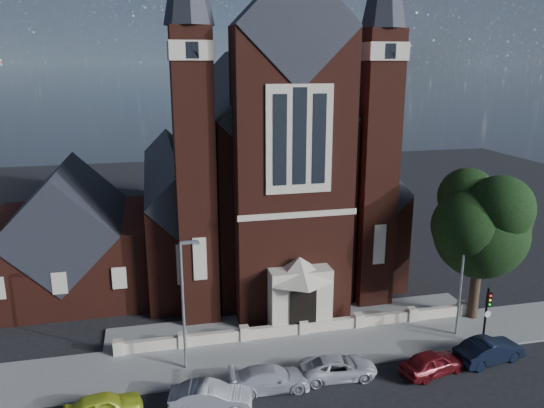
{
  "coord_description": "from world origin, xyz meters",
  "views": [
    {
      "loc": [
        -9.31,
        -24.53,
        17.79
      ],
      "look_at": [
        -0.86,
        12.0,
        7.74
      ],
      "focal_mm": 35.0,
      "sensor_mm": 36.0,
      "label": 1
    }
  ],
  "objects": [
    {
      "name": "car_dark_red",
      "position": [
        6.14,
        0.3,
        0.7
      ],
      "size": [
        4.41,
        2.59,
        1.41
      ],
      "primitive_type": "imported",
      "rotation": [
        0.0,
        0.0,
        1.81
      ],
      "color": "maroon",
      "rests_on": "ground"
    },
    {
      "name": "ground",
      "position": [
        0.0,
        15.0,
        0.0
      ],
      "size": [
        120.0,
        120.0,
        0.0
      ],
      "primitive_type": "plane",
      "color": "black",
      "rests_on": "ground"
    },
    {
      "name": "pavement_strip",
      "position": [
        0.0,
        4.5,
        0.0
      ],
      "size": [
        60.0,
        5.0,
        0.12
      ],
      "primitive_type": "cube",
      "color": "slate",
      "rests_on": "ground"
    },
    {
      "name": "street_lamp_left",
      "position": [
        -7.91,
        4.0,
        4.6
      ],
      "size": [
        1.16,
        0.22,
        8.09
      ],
      "color": "gray",
      "rests_on": "ground"
    },
    {
      "name": "car_white_suv",
      "position": [
        0.62,
        1.21,
        0.63
      ],
      "size": [
        4.62,
        2.33,
        1.25
      ],
      "primitive_type": "imported",
      "rotation": [
        0.0,
        0.0,
        1.51
      ],
      "color": "silver",
      "rests_on": "ground"
    },
    {
      "name": "car_lime_van",
      "position": [
        -12.44,
        0.44,
        0.67
      ],
      "size": [
        4.17,
        2.26,
        1.35
      ],
      "primitive_type": "imported",
      "rotation": [
        0.0,
        0.0,
        1.75
      ],
      "color": "#BECF29",
      "rests_on": "ground"
    },
    {
      "name": "street_tree",
      "position": [
        12.6,
        5.71,
        6.96
      ],
      "size": [
        6.4,
        6.6,
        10.7
      ],
      "color": "black",
      "rests_on": "ground"
    },
    {
      "name": "forecourt_wall",
      "position": [
        0.0,
        6.5,
        0.0
      ],
      "size": [
        24.0,
        0.4,
        0.9
      ],
      "primitive_type": "cube",
      "color": "#B5A58F",
      "rests_on": "ground"
    },
    {
      "name": "car_silver_b",
      "position": [
        -3.52,
        0.93,
        0.66
      ],
      "size": [
        4.67,
        2.08,
        1.33
      ],
      "primitive_type": "imported",
      "rotation": [
        0.0,
        0.0,
        1.52
      ],
      "color": "#B5B7BE",
      "rests_on": "ground"
    },
    {
      "name": "car_navy",
      "position": [
        10.17,
        0.69,
        0.75
      ],
      "size": [
        4.74,
        2.38,
        1.49
      ],
      "primitive_type": "imported",
      "rotation": [
        0.0,
        0.0,
        1.75
      ],
      "color": "black",
      "rests_on": "ground"
    },
    {
      "name": "forecourt_paving",
      "position": [
        0.0,
        8.5,
        0.0
      ],
      "size": [
        26.0,
        3.0,
        0.14
      ],
      "primitive_type": "cube",
      "color": "slate",
      "rests_on": "ground"
    },
    {
      "name": "traffic_signal",
      "position": [
        11.0,
        2.43,
        2.58
      ],
      "size": [
        0.28,
        0.42,
        4.0
      ],
      "color": "black",
      "rests_on": "ground"
    },
    {
      "name": "street_lamp_right",
      "position": [
        10.09,
        4.0,
        4.6
      ],
      "size": [
        1.16,
        0.22,
        8.09
      ],
      "color": "gray",
      "rests_on": "ground"
    },
    {
      "name": "parish_hall",
      "position": [
        -16.0,
        18.0,
        4.01
      ],
      "size": [
        12.0,
        12.2,
        10.24
      ],
      "color": "#431A11",
      "rests_on": "ground"
    },
    {
      "name": "church",
      "position": [
        -0.0,
        22.94,
        8.19
      ],
      "size": [
        20.01,
        34.9,
        29.2
      ],
      "color": "#431A11",
      "rests_on": "ground"
    },
    {
      "name": "car_silver_a",
      "position": [
        -6.99,
        -0.11,
        0.72
      ],
      "size": [
        4.58,
        2.31,
        1.44
      ],
      "primitive_type": "imported",
      "rotation": [
        0.0,
        0.0,
        1.38
      ],
      "color": "gray",
      "rests_on": "ground"
    }
  ]
}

